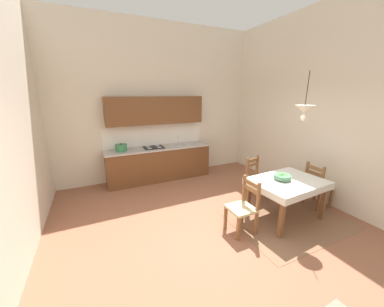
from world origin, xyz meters
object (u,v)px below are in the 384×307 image
dining_chair_tv_side (243,207)px  dining_chair_kitchen_side (257,179)px  pendant_lamp (304,110)px  fruit_bowl (282,177)px  dining_table (287,187)px  dining_chair_window_side (317,186)px  kitchen_cabinetry (158,148)px

dining_chair_tv_side → dining_chair_kitchen_side: size_ratio=1.00×
dining_chair_kitchen_side → pendant_lamp: 1.81m
dining_chair_tv_side → fruit_bowl: 0.98m
dining_chair_kitchen_side → fruit_bowl: size_ratio=3.10×
fruit_bowl → pendant_lamp: (0.22, -0.09, 1.20)m
dining_table → fruit_bowl: size_ratio=4.56×
pendant_lamp → fruit_bowl: bearing=157.9°
fruit_bowl → pendant_lamp: size_ratio=0.37×
dining_table → dining_chair_tv_side: dining_chair_tv_side is taller
dining_chair_tv_side → dining_chair_kitchen_side: same height
pendant_lamp → dining_chair_window_side: bearing=5.4°
fruit_bowl → dining_chair_window_side: bearing=-1.0°
dining_table → pendant_lamp: 1.39m
dining_chair_tv_side → dining_chair_window_side: same height
dining_chair_window_side → fruit_bowl: size_ratio=3.10×
dining_chair_tv_side → fruit_bowl: bearing=4.3°
dining_chair_window_side → dining_chair_tv_side: bearing=-178.5°
kitchen_cabinetry → fruit_bowl: size_ratio=9.19×
dining_table → fruit_bowl: fruit_bowl is taller
kitchen_cabinetry → dining_chair_tv_side: (0.60, -2.88, -0.41)m
kitchen_cabinetry → dining_chair_kitchen_side: (1.65, -2.01, -0.41)m
kitchen_cabinetry → dining_table: size_ratio=2.01×
kitchen_cabinetry → fruit_bowl: kitchen_cabinetry is taller
fruit_bowl → pendant_lamp: pendant_lamp is taller
dining_chair_tv_side → dining_chair_window_side: 1.92m
fruit_bowl → pendant_lamp: 1.22m
dining_table → pendant_lamp: size_ratio=1.70×
dining_chair_window_side → fruit_bowl: dining_chair_window_side is taller
kitchen_cabinetry → dining_chair_window_side: (2.52, -2.83, -0.41)m
dining_chair_tv_side → pendant_lamp: pendant_lamp is taller
kitchen_cabinetry → dining_chair_tv_side: 2.98m
kitchen_cabinetry → fruit_bowl: bearing=-61.8°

